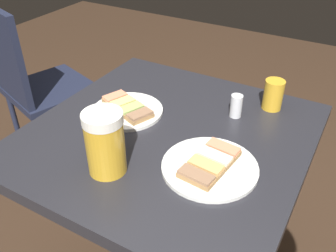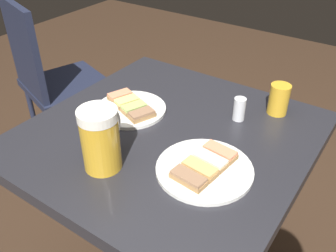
% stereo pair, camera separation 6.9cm
% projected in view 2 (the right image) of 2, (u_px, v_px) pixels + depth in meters
% --- Properties ---
extents(cafe_table, '(0.73, 0.72, 0.77)m').
position_uv_depth(cafe_table, '(168.00, 181.00, 1.09)').
color(cafe_table, black).
rests_on(cafe_table, ground_plane).
extents(plate_near, '(0.21, 0.21, 0.03)m').
position_uv_depth(plate_near, '(131.00, 108.00, 1.08)').
color(plate_near, white).
rests_on(plate_near, cafe_table).
extents(plate_far, '(0.23, 0.23, 0.03)m').
position_uv_depth(plate_far, '(205.00, 168.00, 0.86)').
color(plate_far, white).
rests_on(plate_far, cafe_table).
extents(beer_mug, '(0.14, 0.09, 0.16)m').
position_uv_depth(beer_mug, '(101.00, 138.00, 0.84)').
color(beer_mug, gold).
rests_on(beer_mug, cafe_table).
extents(beer_glass_small, '(0.06, 0.06, 0.09)m').
position_uv_depth(beer_glass_small, '(279.00, 99.00, 1.05)').
color(beer_glass_small, gold).
rests_on(beer_glass_small, cafe_table).
extents(salt_shaker, '(0.03, 0.03, 0.07)m').
position_uv_depth(salt_shaker, '(239.00, 109.00, 1.03)').
color(salt_shaker, silver).
rests_on(salt_shaker, cafe_table).
extents(cafe_chair, '(0.48, 0.48, 0.90)m').
position_uv_depth(cafe_chair, '(52.00, 77.00, 1.83)').
color(cafe_chair, '#1E2338').
rests_on(cafe_chair, ground_plane).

